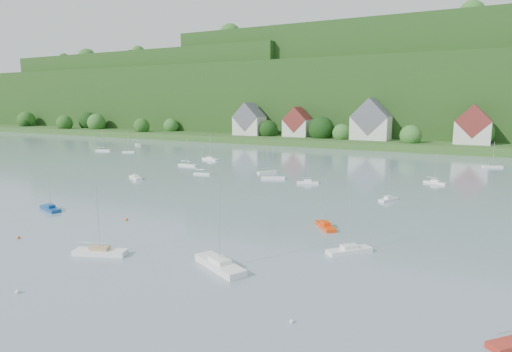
# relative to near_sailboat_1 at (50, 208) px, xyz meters

# --- Properties ---
(far_shore_strip) EXTENTS (600.00, 60.00, 3.00)m
(far_shore_strip) POSITION_rel_near_sailboat_1_xyz_m (17.85, 154.06, 1.07)
(far_shore_strip) COLOR #2E5620
(far_shore_strip) RESTS_ON ground
(forested_ridge) EXTENTS (620.00, 181.22, 69.89)m
(forested_ridge) POSITION_rel_near_sailboat_1_xyz_m (18.25, 222.63, 22.45)
(forested_ridge) COLOR #1A3C13
(forested_ridge) RESTS_ON ground
(village_building_0) EXTENTS (14.00, 10.40, 16.00)m
(village_building_0) POSITION_rel_near_sailboat_1_xyz_m (-37.15, 141.06, 9.08)
(village_building_0) COLOR beige
(village_building_0) RESTS_ON far_shore_strip
(village_building_1) EXTENTS (12.00, 9.36, 14.00)m
(village_building_1) POSITION_rel_near_sailboat_1_xyz_m (-12.15, 143.06, 8.32)
(village_building_1) COLOR beige
(village_building_1) RESTS_ON far_shore_strip
(village_building_2) EXTENTS (16.00, 11.44, 18.00)m
(village_building_2) POSITION_rel_near_sailboat_1_xyz_m (22.85, 142.06, 9.84)
(village_building_2) COLOR beige
(village_building_2) RESTS_ON far_shore_strip
(village_building_3) EXTENTS (13.00, 10.40, 15.50)m
(village_building_3) POSITION_rel_near_sailboat_1_xyz_m (62.85, 140.06, 9.00)
(village_building_3) COLOR beige
(village_building_3) RESTS_ON far_shore_strip
(near_sailboat_1) EXTENTS (6.16, 3.34, 8.01)m
(near_sailboat_1) POSITION_rel_near_sailboat_1_xyz_m (0.00, 0.00, 0.00)
(near_sailboat_1) COLOR navy
(near_sailboat_1) RESTS_ON ground
(near_sailboat_2) EXTENTS (6.93, 4.21, 9.06)m
(near_sailboat_2) POSITION_rel_near_sailboat_1_xyz_m (25.99, -12.33, 0.03)
(near_sailboat_2) COLOR white
(near_sailboat_2) RESTS_ON ground
(near_sailboat_3) EXTENTS (5.26, 5.67, 8.16)m
(near_sailboat_3) POSITION_rel_near_sailboat_1_xyz_m (53.75, 3.22, 0.00)
(near_sailboat_3) COLOR white
(near_sailboat_3) RESTS_ON ground
(near_sailboat_4) EXTENTS (8.26, 5.65, 10.94)m
(near_sailboat_4) POSITION_rel_near_sailboat_1_xyz_m (41.90, -9.03, 0.09)
(near_sailboat_4) COLOR white
(near_sailboat_4) RESTS_ON ground
(near_sailboat_5) EXTENTS (4.67, 5.24, 7.43)m
(near_sailboat_5) POSITION_rel_near_sailboat_1_xyz_m (47.28, 12.61, -0.02)
(near_sailboat_5) COLOR #EC3D08
(near_sailboat_5) RESTS_ON ground
(mooring_buoy_0) EXTENTS (0.44, 0.44, 0.44)m
(mooring_buoy_0) POSITION_rel_near_sailboat_1_xyz_m (10.48, -13.00, -0.43)
(mooring_buoy_0) COLOR #EB550D
(mooring_buoy_0) RESTS_ON ground
(mooring_buoy_1) EXTENTS (0.50, 0.50, 0.50)m
(mooring_buoy_1) POSITION_rel_near_sailboat_1_xyz_m (27.40, -24.34, -0.43)
(mooring_buoy_1) COLOR silver
(mooring_buoy_1) RESTS_ON ground
(mooring_buoy_2) EXTENTS (0.45, 0.45, 0.45)m
(mooring_buoy_2) POSITION_rel_near_sailboat_1_xyz_m (38.50, -5.76, -0.43)
(mooring_buoy_2) COLOR #EB550D
(mooring_buoy_2) RESTS_ON ground
(mooring_buoy_3) EXTENTS (0.48, 0.48, 0.48)m
(mooring_buoy_3) POSITION_rel_near_sailboat_1_xyz_m (16.98, 1.46, -0.43)
(mooring_buoy_3) COLOR #EB550D
(mooring_buoy_3) RESTS_ON ground
(mooring_buoy_4) EXTENTS (0.40, 0.40, 0.40)m
(mooring_buoy_4) POSITION_rel_near_sailboat_1_xyz_m (54.39, -16.77, -0.43)
(mooring_buoy_4) COLOR silver
(mooring_buoy_4) RESTS_ON ground
(far_sailboat_cluster) EXTENTS (195.06, 70.07, 8.71)m
(far_sailboat_cluster) POSITION_rel_near_sailboat_1_xyz_m (27.11, 68.10, -0.06)
(far_sailboat_cluster) COLOR white
(far_sailboat_cluster) RESTS_ON ground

